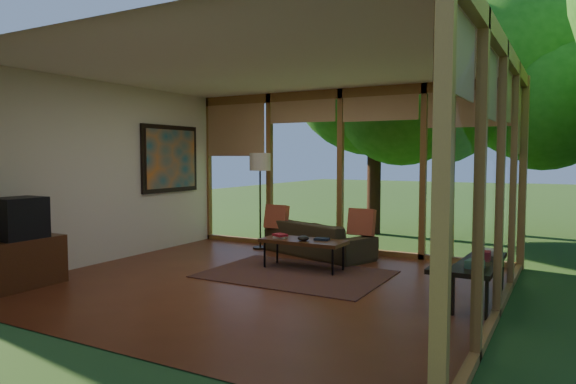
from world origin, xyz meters
The scene contains 25 objects.
floor centered at (0.00, 0.00, 0.00)m, with size 5.50×5.50×0.00m, color brown.
ceiling centered at (0.00, 0.00, 2.70)m, with size 5.50×5.50×0.00m, color silver.
wall_left centered at (-2.75, 0.00, 1.35)m, with size 0.04×5.00×2.70m, color beige.
wall_front centered at (0.00, -2.50, 1.35)m, with size 5.50×0.04×2.70m, color beige.
window_wall_back centered at (0.00, 2.50, 1.35)m, with size 5.50×0.12×2.70m, color #94622E.
window_wall_right centered at (2.75, 0.00, 1.35)m, with size 0.12×5.00×2.70m, color #94622E.
tree_nw centered at (-0.20, 4.76, 3.41)m, with size 3.64×3.64×5.24m.
tree_ne centered at (2.13, 5.92, 3.33)m, with size 3.69×3.69×5.18m.
rug centered at (0.15, 0.64, 0.01)m, with size 2.38×1.69×0.01m, color brown.
sofa centered at (-0.16, 2.00, 0.27)m, with size 1.87×0.73×0.55m, color #3A311D.
pillow_left centered at (-0.91, 1.95, 0.58)m, with size 0.39×0.13×0.39m, color maroon.
pillow_right centered at (0.59, 1.95, 0.58)m, with size 0.41×0.14×0.41m, color maroon.
ct_book_lower centered at (-0.25, 0.92, 0.44)m, with size 0.18×0.13×0.03m, color beige.
ct_book_upper centered at (-0.25, 0.92, 0.47)m, with size 0.19×0.15×0.03m, color maroon.
ct_book_side centered at (0.35, 1.05, 0.44)m, with size 0.20×0.15×0.03m, color black.
ct_bowl centered at (0.15, 0.87, 0.46)m, with size 0.16×0.16×0.07m, color black.
media_cabinet centered at (-2.47, -1.59, 0.30)m, with size 0.50×1.00×0.60m, color #502B15.
television centered at (-2.45, -1.59, 0.85)m, with size 0.45×0.55×0.50m, color black.
console_book_a centered at (2.40, 0.05, 0.50)m, with size 0.23×0.17×0.08m, color #365E4B.
console_book_b centered at (2.40, 0.50, 0.51)m, with size 0.23×0.16×0.10m, color maroon.
console_book_c centered at (2.40, 0.90, 0.49)m, with size 0.23×0.16×0.06m, color beige.
floor_lamp centered at (-1.31, 2.07, 1.41)m, with size 0.36×0.36×1.65m.
coffee_table centered at (0.10, 0.97, 0.39)m, with size 1.20×0.50×0.43m.
side_console centered at (2.40, 0.45, 0.41)m, with size 0.60×1.40×0.46m.
wall_painting centered at (-2.71, 1.40, 1.55)m, with size 0.06×1.35×1.15m.
Camera 1 is at (3.37, -5.38, 1.59)m, focal length 32.00 mm.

